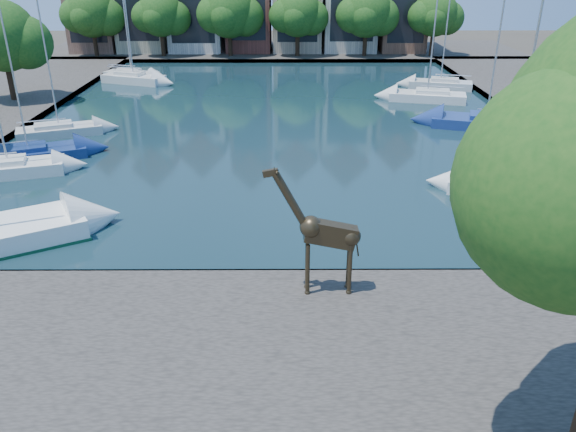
{
  "coord_description": "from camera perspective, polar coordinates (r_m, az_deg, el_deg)",
  "views": [
    {
      "loc": [
        0.54,
        -18.52,
        11.31
      ],
      "look_at": [
        0.63,
        -0.08,
        2.76
      ],
      "focal_mm": 35.0,
      "sensor_mm": 36.0,
      "label": 1
    }
  ],
  "objects": [
    {
      "name": "ground",
      "position": [
        21.71,
        -1.66,
        -6.53
      ],
      "size": [
        160.0,
        160.0,
        0.0
      ],
      "primitive_type": "plane",
      "color": "#38332B",
      "rests_on": "ground"
    },
    {
      "name": "water_basin",
      "position": [
        43.99,
        -0.98,
        10.03
      ],
      "size": [
        38.0,
        50.0,
        0.08
      ],
      "primitive_type": "cube",
      "color": "black",
      "rests_on": "ground"
    },
    {
      "name": "near_quay",
      "position": [
        15.98,
        -2.24,
        -18.94
      ],
      "size": [
        50.0,
        14.0,
        0.5
      ],
      "primitive_type": "cube",
      "color": "#49453F",
      "rests_on": "ground"
    },
    {
      "name": "far_quay",
      "position": [
        75.34,
        -0.71,
        16.44
      ],
      "size": [
        60.0,
        16.0,
        0.5
      ],
      "primitive_type": "cube",
      "color": "#49453F",
      "rests_on": "ground"
    },
    {
      "name": "far_tree_far_west",
      "position": [
        72.83,
        -19.28,
        18.77
      ],
      "size": [
        7.28,
        5.6,
        7.68
      ],
      "color": "#332114",
      "rests_on": "far_quay"
    },
    {
      "name": "far_tree_west",
      "position": [
        70.79,
        -12.77,
        19.26
      ],
      "size": [
        6.76,
        5.2,
        7.36
      ],
      "color": "#332114",
      "rests_on": "far_quay"
    },
    {
      "name": "far_tree_mid_west",
      "position": [
        69.58,
        -5.93,
        19.8
      ],
      "size": [
        7.8,
        6.0,
        8.0
      ],
      "color": "#332114",
      "rests_on": "far_quay"
    },
    {
      "name": "far_tree_mid_east",
      "position": [
        69.31,
        1.08,
        19.76
      ],
      "size": [
        7.02,
        5.4,
        7.52
      ],
      "color": "#332114",
      "rests_on": "far_quay"
    },
    {
      "name": "far_tree_east",
      "position": [
        69.94,
        8.06,
        19.68
      ],
      "size": [
        7.54,
        5.8,
        7.84
      ],
      "color": "#332114",
      "rests_on": "far_quay"
    },
    {
      "name": "far_tree_far_east",
      "position": [
        71.49,
        14.78,
        19.12
      ],
      "size": [
        6.76,
        5.2,
        7.36
      ],
      "color": "#332114",
      "rests_on": "far_quay"
    },
    {
      "name": "side_tree_left_far",
      "position": [
        51.98,
        -26.93,
        15.79
      ],
      "size": [
        7.28,
        5.6,
        7.88
      ],
      "color": "#332114",
      "rests_on": "left_quay"
    },
    {
      "name": "giraffe_statue",
      "position": [
        19.09,
        3.61,
        -1.76
      ],
      "size": [
        3.22,
        0.57,
        4.62
      ],
      "color": "#342A1A",
      "rests_on": "near_quay"
    },
    {
      "name": "sailboat_left_a",
      "position": [
        35.24,
        -26.51,
        4.58
      ],
      "size": [
        6.14,
        3.63,
        10.55
      ],
      "color": "silver",
      "rests_on": "water_basin"
    },
    {
      "name": "sailboat_left_b",
      "position": [
        37.56,
        -24.84,
        5.91
      ],
      "size": [
        6.88,
        4.65,
        9.4
      ],
      "color": "navy",
      "rests_on": "water_basin"
    },
    {
      "name": "sailboat_left_c",
      "position": [
        42.01,
        -22.21,
        8.22
      ],
      "size": [
        5.83,
        3.83,
        9.04
      ],
      "color": "silver",
      "rests_on": "water_basin"
    },
    {
      "name": "sailboat_left_d",
      "position": [
        60.5,
        -15.61,
        13.8
      ],
      "size": [
        5.66,
        3.28,
        7.81
      ],
      "color": "silver",
      "rests_on": "water_basin"
    },
    {
      "name": "sailboat_left_e",
      "position": [
        58.08,
        -15.42,
        13.46
      ],
      "size": [
        6.5,
        4.14,
        9.39
      ],
      "color": "silver",
      "rests_on": "water_basin"
    },
    {
      "name": "sailboat_right_a",
      "position": [
        30.84,
        21.59,
        2.76
      ],
      "size": [
        6.23,
        4.27,
        9.53
      ],
      "color": "white",
      "rests_on": "water_basin"
    },
    {
      "name": "sailboat_right_b",
      "position": [
        43.13,
        19.5,
        9.12
      ],
      "size": [
        7.91,
        4.7,
        10.34
      ],
      "color": "navy",
      "rests_on": "water_basin"
    },
    {
      "name": "sailboat_right_c",
      "position": [
        50.24,
        13.98,
        11.87
      ],
      "size": [
        6.65,
        3.62,
        9.65
      ],
      "color": "silver",
      "rests_on": "water_basin"
    },
    {
      "name": "sailboat_right_d",
      "position": [
        55.52,
        15.22,
        12.93
      ],
      "size": [
        6.02,
        3.44,
        8.41
      ],
      "color": "silver",
      "rests_on": "water_basin"
    }
  ]
}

